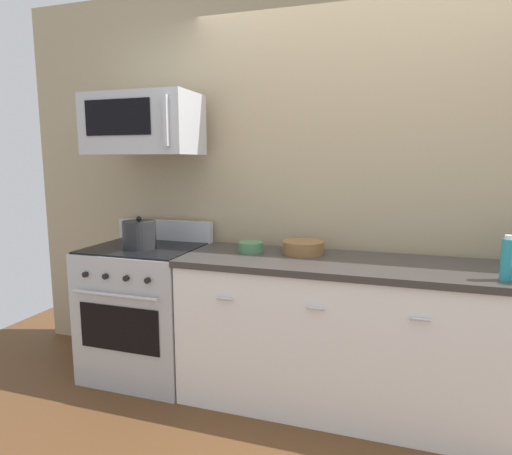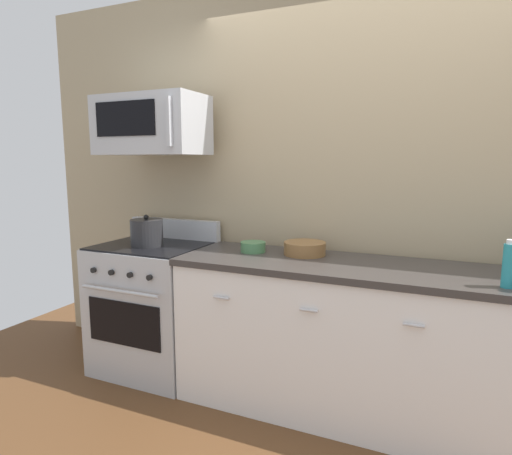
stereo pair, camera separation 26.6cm
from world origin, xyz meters
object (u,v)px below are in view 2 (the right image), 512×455
at_px(microwave, 152,126).
at_px(bowl_wooden_salad, 305,248).
at_px(bottle_dish_soap, 509,265).
at_px(range_oven, 154,306).
at_px(stockpot, 147,233).
at_px(bowl_green_glaze, 253,247).

xyz_separation_m(microwave, bowl_wooden_salad, (1.09, 0.08, -0.79)).
bearing_deg(microwave, bottle_dish_soap, -6.02).
relative_size(microwave, bowl_wooden_salad, 2.82).
bearing_deg(range_oven, stockpot, -90.00).
relative_size(microwave, bottle_dish_soap, 3.25).
xyz_separation_m(bowl_green_glaze, stockpot, (-0.75, -0.12, 0.06)).
xyz_separation_m(range_oven, microwave, (0.00, 0.04, 1.28)).
height_order(bottle_dish_soap, stockpot, bottle_dish_soap).
bearing_deg(stockpot, bowl_wooden_salad, 9.33).
bearing_deg(range_oven, bowl_wooden_salad, 6.58).
height_order(range_oven, bowl_wooden_salad, range_oven).
height_order(range_oven, microwave, microwave).
relative_size(range_oven, microwave, 1.44).
height_order(bowl_wooden_salad, stockpot, stockpot).
bearing_deg(bottle_dish_soap, bowl_wooden_salad, 164.08).
relative_size(range_oven, bowl_wooden_salad, 4.04).
bearing_deg(bowl_green_glaze, stockpot, -170.63).
bearing_deg(bowl_wooden_salad, microwave, -175.76).
relative_size(range_oven, bottle_dish_soap, 4.67).
bearing_deg(bottle_dish_soap, stockpot, 176.54).
xyz_separation_m(microwave, bottle_dish_soap, (2.18, -0.23, -0.72)).
bearing_deg(stockpot, microwave, 89.87).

